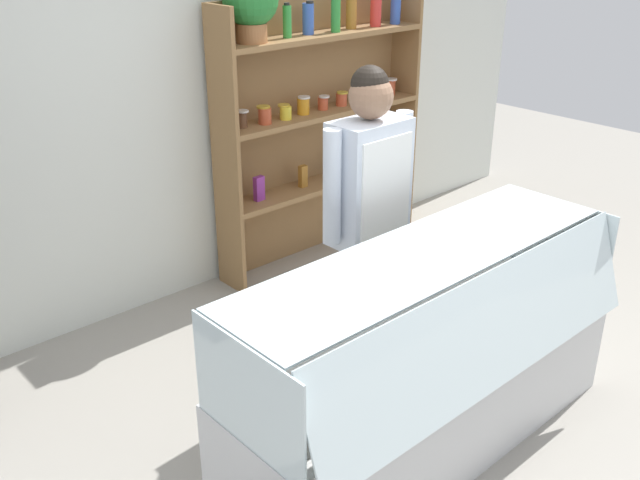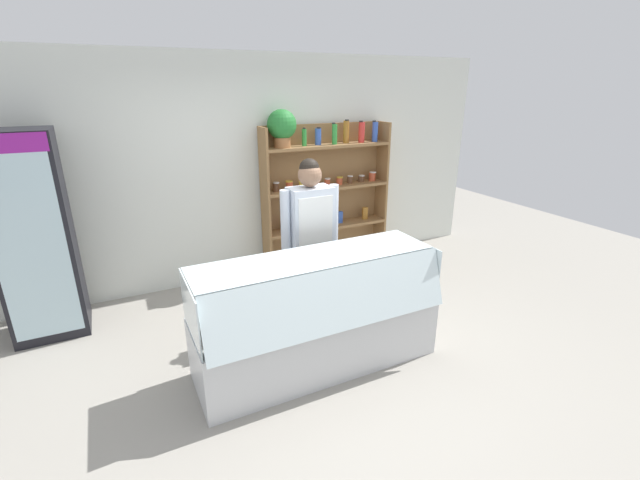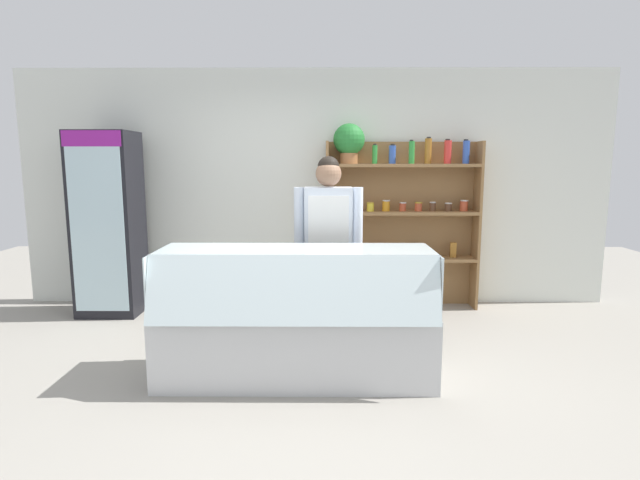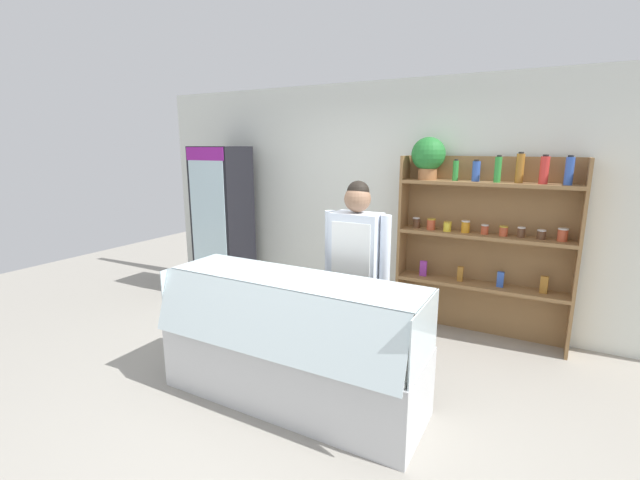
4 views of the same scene
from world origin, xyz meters
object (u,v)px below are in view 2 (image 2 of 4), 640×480
shelving_unit (317,178)px  deli_display_case (317,333)px  drinks_fridge (34,238)px  shop_clerk (310,231)px

shelving_unit → deli_display_case: shelving_unit is taller
drinks_fridge → deli_display_case: size_ratio=0.95×
drinks_fridge → deli_display_case: drinks_fridge is taller
drinks_fridge → shelving_unit: shelving_unit is taller
shop_clerk → drinks_fridge: bearing=156.8°
deli_display_case → shop_clerk: (0.26, 0.65, 0.70)m
deli_display_case → drinks_fridge: bearing=141.7°
shelving_unit → shop_clerk: (-0.72, -1.31, -0.21)m
shelving_unit → drinks_fridge: bearing=-174.6°
shelving_unit → deli_display_case: (-0.97, -1.96, -0.91)m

